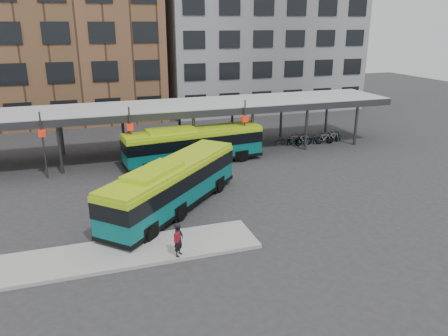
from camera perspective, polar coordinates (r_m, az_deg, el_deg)
ground at (r=25.28m, az=-2.22°, el=-6.25°), size 120.00×120.00×0.00m
boarding_island at (r=21.78m, az=-14.19°, el=-10.91°), size 14.00×3.00×0.18m
canopy at (r=36.12m, az=-8.18°, el=7.67°), size 40.00×6.53×4.80m
building_brick at (r=54.20m, az=-23.46°, el=17.52°), size 26.00×14.00×22.00m
building_grey at (r=58.50m, az=4.21°, el=17.89°), size 24.00×14.00×20.00m
bus_front at (r=25.60m, az=-6.71°, el=-2.12°), size 9.63×9.72×3.11m
bus_rear at (r=34.01m, az=-4.03°, el=3.09°), size 11.09×3.47×3.01m
pedestrian at (r=20.60m, az=-5.96°, el=-9.24°), size 0.67×0.72×1.66m
bike_rack at (r=40.62m, az=11.41°, el=3.75°), size 6.73×1.63×1.08m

